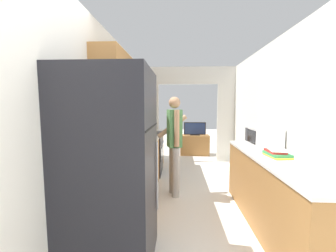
{
  "coord_description": "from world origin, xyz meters",
  "views": [
    {
      "loc": [
        -0.25,
        -1.08,
        1.47
      ],
      "look_at": [
        -0.45,
        2.83,
        1.09
      ],
      "focal_mm": 22.0,
      "sensor_mm": 36.0,
      "label": 1
    }
  ],
  "objects_px": {
    "refrigerator": "(112,169)",
    "book_stack": "(277,153)",
    "microwave": "(263,136)",
    "knife": "(153,129)",
    "television": "(195,129)",
    "range_oven": "(148,153)",
    "person": "(174,143)",
    "tv_cabinet": "(194,145)"
  },
  "relations": [
    {
      "from": "refrigerator",
      "to": "book_stack",
      "type": "height_order",
      "value": "refrigerator"
    },
    {
      "from": "microwave",
      "to": "knife",
      "type": "distance_m",
      "value": 2.72
    },
    {
      "from": "microwave",
      "to": "television",
      "type": "distance_m",
      "value": 3.15
    },
    {
      "from": "refrigerator",
      "to": "range_oven",
      "type": "distance_m",
      "value": 2.66
    },
    {
      "from": "person",
      "to": "microwave",
      "type": "relative_size",
      "value": 3.11
    },
    {
      "from": "range_oven",
      "to": "book_stack",
      "type": "height_order",
      "value": "range_oven"
    },
    {
      "from": "tv_cabinet",
      "to": "knife",
      "type": "height_order",
      "value": "knife"
    },
    {
      "from": "person",
      "to": "knife",
      "type": "bearing_deg",
      "value": 1.48
    },
    {
      "from": "refrigerator",
      "to": "tv_cabinet",
      "type": "relative_size",
      "value": 2.08
    },
    {
      "from": "refrigerator",
      "to": "television",
      "type": "xyz_separation_m",
      "value": [
        1.1,
        4.35,
        -0.1
      ]
    },
    {
      "from": "book_stack",
      "to": "refrigerator",
      "type": "bearing_deg",
      "value": -161.08
    },
    {
      "from": "person",
      "to": "tv_cabinet",
      "type": "height_order",
      "value": "person"
    },
    {
      "from": "tv_cabinet",
      "to": "knife",
      "type": "bearing_deg",
      "value": -134.6
    },
    {
      "from": "microwave",
      "to": "book_stack",
      "type": "height_order",
      "value": "microwave"
    },
    {
      "from": "book_stack",
      "to": "television",
      "type": "height_order",
      "value": "television"
    },
    {
      "from": "microwave",
      "to": "book_stack",
      "type": "xyz_separation_m",
      "value": [
        -0.13,
        -0.71,
        -0.1
      ]
    },
    {
      "from": "range_oven",
      "to": "microwave",
      "type": "xyz_separation_m",
      "value": [
        1.95,
        -1.31,
        0.58
      ]
    },
    {
      "from": "book_stack",
      "to": "television",
      "type": "distance_m",
      "value": 3.81
    },
    {
      "from": "television",
      "to": "range_oven",
      "type": "bearing_deg",
      "value": -123.98
    },
    {
      "from": "range_oven",
      "to": "person",
      "type": "relative_size",
      "value": 0.63
    },
    {
      "from": "refrigerator",
      "to": "knife",
      "type": "xyz_separation_m",
      "value": [
        -0.02,
        3.26,
        -0.0
      ]
    },
    {
      "from": "range_oven",
      "to": "book_stack",
      "type": "xyz_separation_m",
      "value": [
        1.82,
        -2.02,
        0.48
      ]
    },
    {
      "from": "range_oven",
      "to": "television",
      "type": "xyz_separation_m",
      "value": [
        1.17,
        1.73,
        0.34
      ]
    },
    {
      "from": "range_oven",
      "to": "microwave",
      "type": "distance_m",
      "value": 2.42
    },
    {
      "from": "tv_cabinet",
      "to": "television",
      "type": "distance_m",
      "value": 0.49
    },
    {
      "from": "book_stack",
      "to": "television",
      "type": "bearing_deg",
      "value": 99.86
    },
    {
      "from": "refrigerator",
      "to": "person",
      "type": "height_order",
      "value": "refrigerator"
    },
    {
      "from": "television",
      "to": "knife",
      "type": "xyz_separation_m",
      "value": [
        -1.12,
        -1.09,
        0.1
      ]
    },
    {
      "from": "refrigerator",
      "to": "knife",
      "type": "bearing_deg",
      "value": 90.27
    },
    {
      "from": "refrigerator",
      "to": "range_oven",
      "type": "xyz_separation_m",
      "value": [
        -0.07,
        2.62,
        -0.45
      ]
    },
    {
      "from": "tv_cabinet",
      "to": "television",
      "type": "relative_size",
      "value": 1.32
    },
    {
      "from": "person",
      "to": "television",
      "type": "bearing_deg",
      "value": -27.41
    },
    {
      "from": "tv_cabinet",
      "to": "range_oven",
      "type": "bearing_deg",
      "value": -123.34
    },
    {
      "from": "range_oven",
      "to": "book_stack",
      "type": "bearing_deg",
      "value": -47.97
    },
    {
      "from": "knife",
      "to": "range_oven",
      "type": "bearing_deg",
      "value": -87.92
    },
    {
      "from": "refrigerator",
      "to": "range_oven",
      "type": "relative_size",
      "value": 1.75
    },
    {
      "from": "person",
      "to": "tv_cabinet",
      "type": "xyz_separation_m",
      "value": [
        0.56,
        2.88,
        -0.57
      ]
    },
    {
      "from": "range_oven",
      "to": "knife",
      "type": "xyz_separation_m",
      "value": [
        0.05,
        0.64,
        0.44
      ]
    },
    {
      "from": "book_stack",
      "to": "knife",
      "type": "bearing_deg",
      "value": 123.62
    },
    {
      "from": "refrigerator",
      "to": "knife",
      "type": "relative_size",
      "value": 5.87
    },
    {
      "from": "range_oven",
      "to": "knife",
      "type": "relative_size",
      "value": 3.35
    },
    {
      "from": "tv_cabinet",
      "to": "knife",
      "type": "distance_m",
      "value": 1.7
    }
  ]
}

